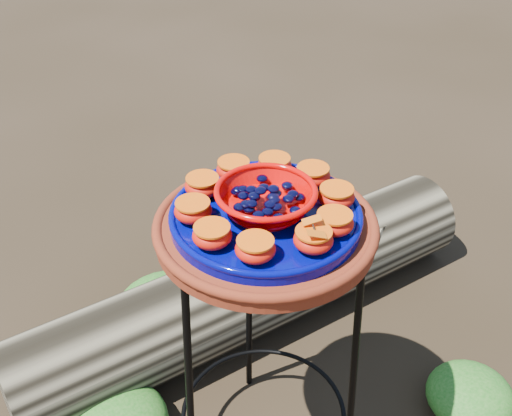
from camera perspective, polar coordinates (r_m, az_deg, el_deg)
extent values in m
cylinder|color=maroon|center=(1.26, 0.85, -1.92)|extent=(0.43, 0.43, 0.03)
cylinder|color=#01034A|center=(1.24, 0.86, -0.83)|extent=(0.37, 0.37, 0.02)
ellipsoid|color=#AE130E|center=(1.14, 5.11, -2.83)|extent=(0.07, 0.07, 0.04)
ellipsoid|color=#AE130E|center=(1.18, 6.97, -1.32)|extent=(0.07, 0.07, 0.04)
ellipsoid|color=#AE130E|center=(1.25, 7.14, 1.01)|extent=(0.07, 0.07, 0.04)
ellipsoid|color=#AE130E|center=(1.31, 5.06, 2.88)|extent=(0.07, 0.07, 0.04)
ellipsoid|color=#AE130E|center=(1.34, 1.65, 3.76)|extent=(0.07, 0.07, 0.04)
ellipsoid|color=#AE130E|center=(1.33, -2.00, 3.43)|extent=(0.07, 0.07, 0.04)
ellipsoid|color=#AE130E|center=(1.28, -4.76, 1.96)|extent=(0.07, 0.07, 0.04)
ellipsoid|color=#AE130E|center=(1.21, -5.61, -0.25)|extent=(0.07, 0.07, 0.04)
ellipsoid|color=#AE130E|center=(1.14, -3.92, -2.46)|extent=(0.07, 0.07, 0.04)
ellipsoid|color=#AE130E|center=(1.11, -0.06, -3.67)|extent=(0.07, 0.07, 0.04)
ellipsoid|color=#115410|center=(1.90, 18.52, -15.47)|extent=(0.24, 0.24, 0.12)
ellipsoid|color=#115410|center=(2.02, -7.83, -8.84)|extent=(0.33, 0.33, 0.16)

